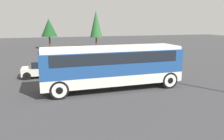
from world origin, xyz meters
name	(u,v)px	position (x,y,z in m)	size (l,w,h in m)	color
ground_plane	(112,88)	(0.00, 0.00, 0.00)	(120.00, 120.00, 0.00)	#38383A
tour_bus	(113,63)	(0.10, 0.00, 1.81)	(9.76, 2.65, 2.99)	silver
parked_car_near	(126,63)	(3.20, 5.57, 0.69)	(4.24, 1.84, 1.39)	black
parked_car_mid	(47,68)	(-4.31, 5.19, 0.70)	(4.26, 1.79, 1.42)	silver
tree_left	(96,24)	(5.24, 26.13, 4.38)	(2.30, 2.30, 6.84)	brown
tree_center	(49,28)	(-3.23, 26.73, 3.74)	(2.81, 2.81, 5.32)	brown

